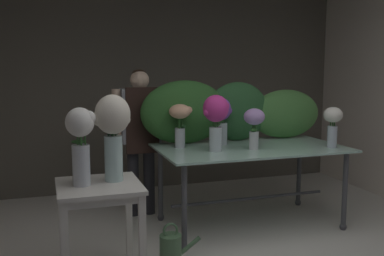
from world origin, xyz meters
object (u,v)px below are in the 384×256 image
(florist, at_px, (140,127))
(vase_magenta_peonies, at_px, (216,116))
(vase_peach_ranunculus, at_px, (180,119))
(display_table_glass, at_px, (250,158))
(side_table_white, at_px, (99,199))
(vase_white_roses_tall, at_px, (81,140))
(vase_cream_lisianthus_tall, at_px, (112,128))
(vase_violet_roses, at_px, (222,117))
(vase_ivory_tulips, at_px, (333,122))
(watering_can, at_px, (171,248))
(vase_lilac_stock, at_px, (254,123))

(florist, relative_size, vase_magenta_peonies, 2.94)
(florist, relative_size, vase_peach_ranunculus, 3.63)
(display_table_glass, bearing_deg, side_table_white, -155.27)
(vase_white_roses_tall, height_order, vase_cream_lisianthus_tall, vase_cream_lisianthus_tall)
(vase_magenta_peonies, relative_size, vase_white_roses_tall, 0.94)
(vase_violet_roses, distance_m, vase_white_roses_tall, 1.75)
(vase_white_roses_tall, bearing_deg, vase_ivory_tulips, 10.41)
(florist, distance_m, watering_can, 1.52)
(florist, bearing_deg, vase_ivory_tulips, -28.63)
(display_table_glass, distance_m, vase_cream_lisianthus_tall, 1.66)
(vase_peach_ranunculus, bearing_deg, vase_cream_lisianthus_tall, -132.88)
(vase_peach_ranunculus, bearing_deg, vase_ivory_tulips, -17.53)
(display_table_glass, height_order, vase_lilac_stock, vase_lilac_stock)
(vase_peach_ranunculus, relative_size, vase_white_roses_tall, 0.76)
(vase_magenta_peonies, distance_m, vase_ivory_tulips, 1.18)
(florist, xyz_separation_m, watering_can, (-0.02, -1.27, -0.83))
(vase_magenta_peonies, distance_m, vase_violet_roses, 0.37)
(display_table_glass, height_order, vase_peach_ranunculus, vase_peach_ranunculus)
(side_table_white, bearing_deg, vase_white_roses_tall, -179.62)
(display_table_glass, bearing_deg, vase_lilac_stock, -103.54)
(florist, bearing_deg, vase_cream_lisianthus_tall, -110.10)
(vase_magenta_peonies, xyz_separation_m, vase_white_roses_tall, (-1.28, -0.63, -0.06))
(vase_cream_lisianthus_tall, bearing_deg, vase_ivory_tulips, 9.94)
(vase_ivory_tulips, xyz_separation_m, vase_violet_roses, (-0.97, 0.50, 0.03))
(vase_cream_lisianthus_tall, bearing_deg, vase_violet_roses, 35.51)
(vase_ivory_tulips, bearing_deg, watering_can, -169.16)
(vase_violet_roses, height_order, watering_can, vase_violet_roses)
(side_table_white, bearing_deg, vase_magenta_peonies, 28.40)
(side_table_white, xyz_separation_m, vase_lilac_stock, (1.54, 0.59, 0.43))
(side_table_white, height_order, vase_cream_lisianthus_tall, vase_cream_lisianthus_tall)
(side_table_white, relative_size, vase_peach_ranunculus, 1.73)
(vase_violet_roses, relative_size, vase_lilac_stock, 1.19)
(vase_white_roses_tall, bearing_deg, vase_magenta_peonies, 26.17)
(florist, xyz_separation_m, vase_violet_roses, (0.75, -0.44, 0.13))
(vase_magenta_peonies, xyz_separation_m, watering_can, (-0.58, -0.51, -1.01))
(display_table_glass, xyz_separation_m, vase_magenta_peonies, (-0.41, -0.10, 0.45))
(vase_ivory_tulips, height_order, vase_lilac_stock, vase_ivory_tulips)
(display_table_glass, xyz_separation_m, watering_can, (-0.99, -0.61, -0.57))
(vase_violet_roses, bearing_deg, florist, 149.44)
(vase_peach_ranunculus, bearing_deg, florist, 120.95)
(vase_cream_lisianthus_tall, relative_size, watering_can, 1.84)
(vase_ivory_tulips, relative_size, vase_lilac_stock, 1.01)
(vase_ivory_tulips, bearing_deg, vase_cream_lisianthus_tall, -170.06)
(vase_magenta_peonies, bearing_deg, vase_cream_lisianthus_tall, -151.51)
(vase_lilac_stock, height_order, watering_can, vase_lilac_stock)
(display_table_glass, height_order, florist, florist)
(display_table_glass, height_order, vase_violet_roses, vase_violet_roses)
(display_table_glass, bearing_deg, watering_can, -148.44)
(vase_lilac_stock, bearing_deg, vase_ivory_tulips, -10.04)
(display_table_glass, distance_m, vase_peach_ranunculus, 0.80)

